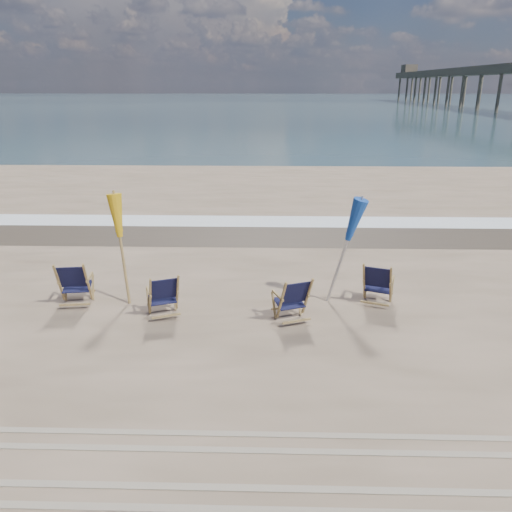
{
  "coord_description": "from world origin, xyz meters",
  "views": [
    {
      "loc": [
        0.26,
        -7.47,
        4.24
      ],
      "look_at": [
        0.0,
        2.2,
        0.9
      ],
      "focal_mm": 35.0,
      "sensor_mm": 36.0,
      "label": 1
    }
  ],
  "objects_px": {
    "beach_chair_1": "(178,294)",
    "umbrella_blue": "(344,222)",
    "umbrella_yellow": "(120,222)",
    "beach_chair_2": "(308,298)",
    "beach_chair_0": "(88,284)",
    "beach_chair_3": "(390,286)"
  },
  "relations": [
    {
      "from": "beach_chair_2",
      "to": "umbrella_blue",
      "type": "distance_m",
      "value": 1.67
    },
    {
      "from": "beach_chair_2",
      "to": "umbrella_blue",
      "type": "height_order",
      "value": "umbrella_blue"
    },
    {
      "from": "umbrella_blue",
      "to": "umbrella_yellow",
      "type": "bearing_deg",
      "value": -179.42
    },
    {
      "from": "beach_chair_2",
      "to": "beach_chair_0",
      "type": "bearing_deg",
      "value": -28.57
    },
    {
      "from": "beach_chair_2",
      "to": "umbrella_yellow",
      "type": "height_order",
      "value": "umbrella_yellow"
    },
    {
      "from": "beach_chair_3",
      "to": "umbrella_blue",
      "type": "relative_size",
      "value": 0.42
    },
    {
      "from": "beach_chair_3",
      "to": "umbrella_blue",
      "type": "distance_m",
      "value": 1.58
    },
    {
      "from": "beach_chair_3",
      "to": "umbrella_blue",
      "type": "bearing_deg",
      "value": 8.19
    },
    {
      "from": "beach_chair_1",
      "to": "umbrella_blue",
      "type": "distance_m",
      "value": 3.49
    },
    {
      "from": "umbrella_yellow",
      "to": "beach_chair_3",
      "type": "bearing_deg",
      "value": -1.71
    },
    {
      "from": "beach_chair_0",
      "to": "umbrella_blue",
      "type": "bearing_deg",
      "value": 175.5
    },
    {
      "from": "beach_chair_3",
      "to": "umbrella_yellow",
      "type": "relative_size",
      "value": 0.42
    },
    {
      "from": "beach_chair_0",
      "to": "beach_chair_3",
      "type": "xyz_separation_m",
      "value": [
        6.0,
        0.09,
        -0.02
      ]
    },
    {
      "from": "beach_chair_1",
      "to": "umbrella_yellow",
      "type": "distance_m",
      "value": 1.83
    },
    {
      "from": "beach_chair_0",
      "to": "umbrella_blue",
      "type": "relative_size",
      "value": 0.44
    },
    {
      "from": "beach_chair_2",
      "to": "umbrella_yellow",
      "type": "relative_size",
      "value": 0.42
    },
    {
      "from": "umbrella_yellow",
      "to": "umbrella_blue",
      "type": "height_order",
      "value": "umbrella_blue"
    },
    {
      "from": "umbrella_yellow",
      "to": "beach_chair_2",
      "type": "bearing_deg",
      "value": -12.34
    },
    {
      "from": "beach_chair_0",
      "to": "beach_chair_1",
      "type": "distance_m",
      "value": 1.91
    },
    {
      "from": "beach_chair_0",
      "to": "umbrella_yellow",
      "type": "xyz_separation_m",
      "value": [
        0.68,
        0.24,
        1.2
      ]
    },
    {
      "from": "umbrella_yellow",
      "to": "umbrella_blue",
      "type": "bearing_deg",
      "value": 0.58
    },
    {
      "from": "beach_chair_1",
      "to": "umbrella_yellow",
      "type": "relative_size",
      "value": 0.41
    }
  ]
}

